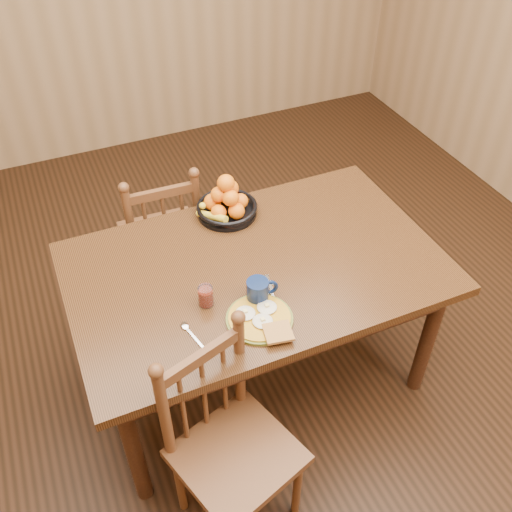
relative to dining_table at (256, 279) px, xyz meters
name	(u,v)px	position (x,y,z in m)	size (l,w,h in m)	color
room	(256,143)	(0.00, 0.00, 0.68)	(4.52, 5.02, 2.72)	black
dining_table	(256,279)	(0.00, 0.00, 0.00)	(1.60, 1.00, 0.75)	black
chair_far	(163,238)	(-0.24, 0.70, -0.22)	(0.43, 0.41, 0.91)	#502F18
chair_near	(230,446)	(-0.36, -0.59, -0.21)	(0.52, 0.51, 0.93)	#502F18
breakfast_plate	(261,319)	(-0.11, -0.30, 0.10)	(0.26, 0.30, 0.04)	#59601E
fork	(270,288)	(-0.01, -0.16, 0.09)	(0.06, 0.18, 0.00)	silver
spoon	(188,330)	(-0.39, -0.24, 0.09)	(0.05, 0.16, 0.01)	silver
coffee_mug	(259,290)	(-0.07, -0.19, 0.14)	(0.13, 0.09, 0.10)	#0B193F
juice_glass	(206,296)	(-0.28, -0.13, 0.13)	(0.06, 0.06, 0.09)	silver
fruit_bowl	(226,203)	(0.01, 0.38, 0.15)	(0.29, 0.29, 0.22)	black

